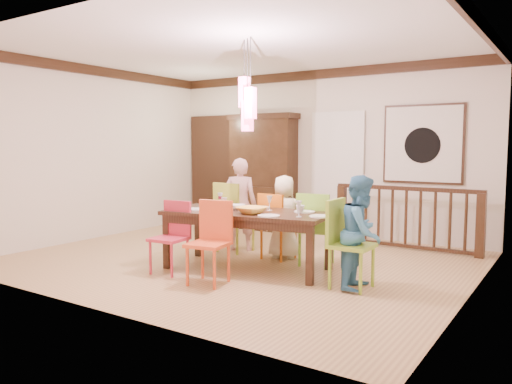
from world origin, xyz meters
The scene contains 37 objects.
floor centered at (0.00, 0.00, 0.00)m, with size 6.00×6.00×0.00m, color #A57F50.
ceiling centered at (0.00, 0.00, 2.90)m, with size 6.00×6.00×0.00m, color white.
wall_back centered at (0.00, 2.50, 1.45)m, with size 6.00×6.00×0.00m, color beige.
wall_left centered at (-3.00, 0.00, 1.45)m, with size 5.00×5.00×0.00m, color beige.
wall_right centered at (3.00, 0.00, 1.45)m, with size 5.00×5.00×0.00m, color beige.
crown_molding centered at (0.00, 0.00, 2.82)m, with size 6.00×5.00×0.16m, color black, non-canonical shape.
panel_door centered at (-2.40, 2.45, 1.05)m, with size 1.04×0.07×2.24m, color black.
white_doorway centered at (0.35, 2.46, 1.05)m, with size 0.97×0.05×2.22m, color silver.
painting centered at (1.80, 2.46, 1.60)m, with size 1.25×0.06×1.25m.
pendant_cluster centered at (0.39, -0.38, 2.11)m, with size 0.27×0.21×1.14m.
dining_table centered at (0.39, -0.38, 0.67)m, with size 2.21×1.27×0.75m.
chair_far_left centered at (-0.37, 0.40, 0.59)m, with size 0.50×0.50×1.04m.
chair_far_mid centered at (0.42, 0.34, 0.53)m, with size 0.46×0.46×0.92m.
chair_far_right centered at (1.03, 0.30, 0.55)m, with size 0.51×0.51×0.97m.
chair_near_left centered at (-0.31, -1.09, 0.51)m, with size 0.44×0.44×0.89m.
chair_near_mid centered at (0.40, -1.20, 0.54)m, with size 0.49×0.49×0.95m.
chair_end_right centered at (1.83, -0.46, 0.56)m, with size 0.45×0.45×0.98m.
china_hutch centered at (-1.08, 2.30, 1.08)m, with size 1.36×0.46×2.16m.
balustrade centered at (1.72, 1.95, 0.50)m, with size 2.24×0.12×0.96m.
person_far_left centered at (-0.36, 0.51, 0.70)m, with size 0.51×0.33×1.40m, color #F9BDC3.
person_far_mid centered at (0.46, 0.42, 0.58)m, with size 0.57×0.37×1.17m, color beige.
person_end_right centered at (1.92, -0.41, 0.63)m, with size 0.61×0.48×1.26m, color teal.
serving_bowl centered at (0.56, -0.56, 0.79)m, with size 0.35×0.35×0.09m, color #F0B944.
small_bowl centered at (0.21, -0.36, 0.78)m, with size 0.22×0.22×0.07m, color white.
cup_left centered at (-0.05, -0.50, 0.80)m, with size 0.14×0.14×0.11m, color silver.
cup_right centered at (1.05, -0.20, 0.80)m, with size 0.11×0.11×0.10m, color silver.
plate_far_left centered at (-0.27, -0.06, 0.76)m, with size 0.26×0.26×0.01m, color white.
plate_far_mid centered at (0.35, -0.03, 0.76)m, with size 0.26×0.26×0.01m, color white.
plate_far_right centered at (1.05, -0.09, 0.76)m, with size 0.26×0.26×0.01m, color white.
plate_near_left centered at (-0.27, -0.67, 0.76)m, with size 0.26×0.26×0.01m, color white.
plate_near_mid centered at (0.86, -0.64, 0.76)m, with size 0.26×0.26×0.01m, color white.
plate_end_right centered at (1.39, -0.35, 0.76)m, with size 0.26×0.26×0.01m, color white.
wine_glass_a centered at (-0.18, -0.21, 0.84)m, with size 0.08×0.08×0.19m, color #590C19, non-canonical shape.
wine_glass_b centered at (0.60, -0.19, 0.84)m, with size 0.08×0.08×0.19m, color silver, non-canonical shape.
wine_glass_c centered at (0.23, -0.67, 0.84)m, with size 0.08×0.08×0.19m, color #590C19, non-canonical shape.
wine_glass_d centered at (1.18, -0.49, 0.84)m, with size 0.08×0.08×0.19m, color silver, non-canonical shape.
napkin centered at (0.28, -0.79, 0.76)m, with size 0.18×0.14×0.01m, color #D83359.
Camera 1 is at (3.92, -5.58, 1.59)m, focal length 35.00 mm.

